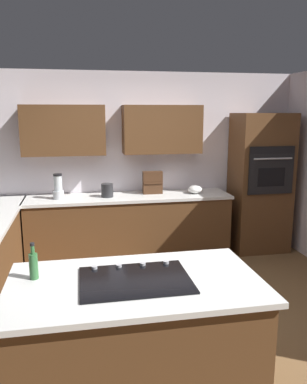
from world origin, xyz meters
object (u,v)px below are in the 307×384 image
Objects in this scene: wall_oven at (260,183)px; oil_bottle at (34,265)px; mixing_bowl at (195,189)px; kettle at (107,190)px; blender at (58,188)px; cooktop at (135,279)px; spice_rack at (153,183)px.

oil_bottle is at bearing 41.17° from wall_oven.
kettle is at bearing 0.00° from mixing_bowl.
blender is at bearing 0.00° from kettle.
wall_oven reaches higher than kettle.
cooktop is at bearing 50.50° from wall_oven.
cooktop is 2.38× the size of spice_rack.
spice_rack is (1.60, -0.08, 0.04)m from wall_oven.
spice_rack is 1.76× the size of kettle.
mixing_bowl is (1.00, 0.01, -0.06)m from wall_oven.
spice_rack is (0.60, -0.09, 0.10)m from mixing_bowl.
cooktop is 2.90m from spice_rack.
kettle is (0.65, 0.09, -0.07)m from spice_rack.
blender is 1.30m from spice_rack.
spice_rack is (-0.66, -2.82, 0.15)m from cooktop.
cooktop is 3.01m from mixing_bowl.
spice_rack reaches higher than mixing_bowl.
cooktop is 0.71m from oil_bottle.
kettle reaches higher than mixing_bowl.
cooktop is 2.88× the size of oil_bottle.
cooktop is at bearing 103.22° from blender.
wall_oven is 11.13× the size of kettle.
wall_oven is 3.92m from oil_bottle.
spice_rack is at bearing -3.01° from wall_oven.
blender reaches higher than oil_bottle.
wall_oven is 7.69× the size of oil_bottle.
blender reaches higher than cooktop.
blender is at bearing 0.00° from mixing_bowl.
blender reaches higher than kettle.
mixing_bowl is 3.22m from oil_bottle.
oil_bottle is (0.70, 2.57, 0.01)m from kettle.
blender is 1.29× the size of oil_bottle.
blender is (0.64, -2.73, 0.14)m from cooktop.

